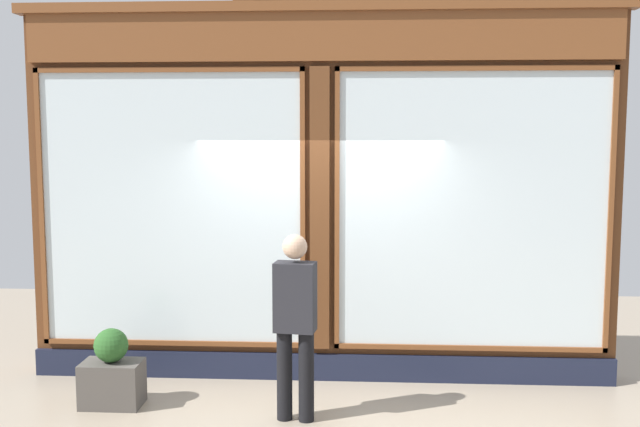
% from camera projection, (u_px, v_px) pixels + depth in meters
% --- Properties ---
extents(shop_facade, '(6.18, 0.42, 4.35)m').
position_uv_depth(shop_facade, '(321.00, 193.00, 7.66)').
color(shop_facade, '#5B3319').
rests_on(shop_facade, ground_plane).
extents(pedestrian, '(0.39, 0.26, 1.69)m').
position_uv_depth(pedestrian, '(295.00, 319.00, 6.55)').
color(pedestrian, black).
rests_on(pedestrian, ground_plane).
extents(planter_box, '(0.56, 0.36, 0.43)m').
position_uv_depth(planter_box, '(112.00, 384.00, 6.98)').
color(planter_box, '#4C4742').
rests_on(planter_box, ground_plane).
extents(planter_shrub, '(0.32, 0.32, 0.32)m').
position_uv_depth(planter_shrub, '(111.00, 345.00, 6.94)').
color(planter_shrub, '#285623').
rests_on(planter_shrub, planter_box).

